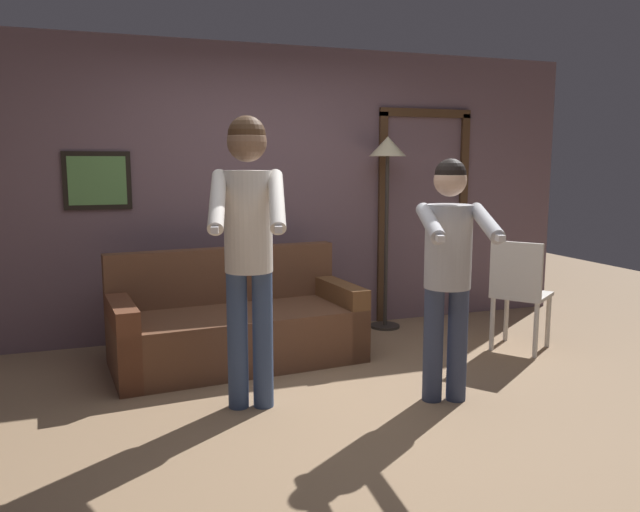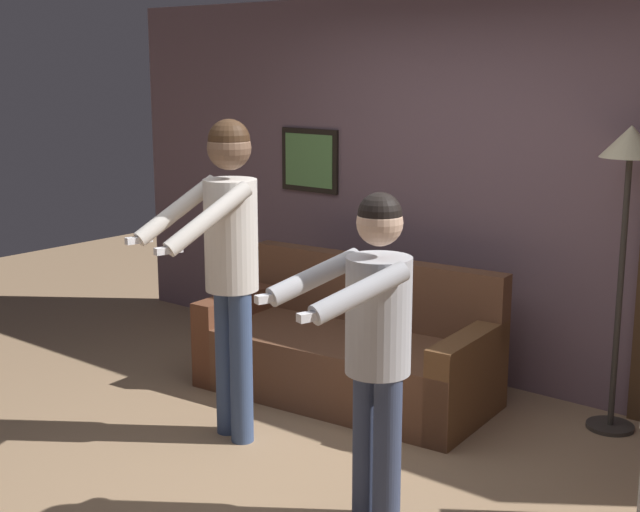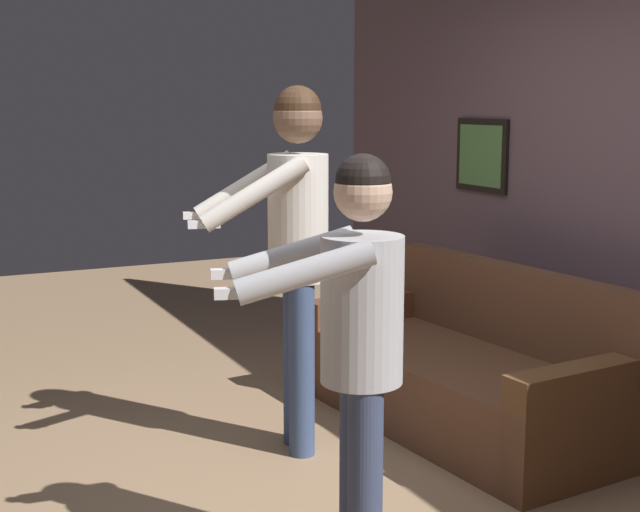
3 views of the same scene
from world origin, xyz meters
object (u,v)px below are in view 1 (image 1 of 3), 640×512
(person_standing_left, at_px, (248,232))
(person_standing_right, at_px, (449,259))
(couch, at_px, (236,327))
(torchiere_lamp, at_px, (387,168))
(dining_chair_distant, at_px, (519,289))

(person_standing_left, xyz_separation_m, person_standing_right, (1.23, -0.31, -0.19))
(couch, distance_m, person_standing_right, 1.83)
(couch, height_order, person_standing_right, person_standing_right)
(couch, relative_size, torchiere_lamp, 1.09)
(person_standing_left, distance_m, person_standing_right, 1.28)
(dining_chair_distant, bearing_deg, torchiere_lamp, 124.03)
(couch, relative_size, person_standing_right, 1.24)
(person_standing_right, bearing_deg, dining_chair_distant, 34.23)
(torchiere_lamp, xyz_separation_m, person_standing_right, (-0.43, -1.83, -0.56))
(torchiere_lamp, bearing_deg, person_standing_right, -103.21)
(dining_chair_distant, bearing_deg, person_standing_left, -168.89)
(torchiere_lamp, relative_size, person_standing_right, 1.13)
(torchiere_lamp, distance_m, person_standing_left, 2.28)
(couch, distance_m, torchiere_lamp, 2.06)
(couch, distance_m, dining_chair_distant, 2.33)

